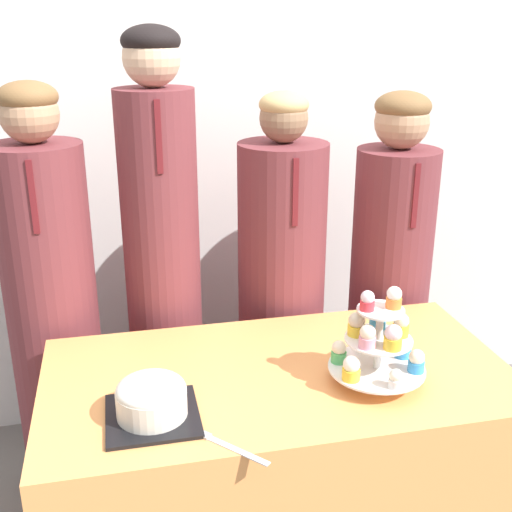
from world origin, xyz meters
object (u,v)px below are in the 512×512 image
object	(u,v)px
round_cake	(151,399)
student_2	(281,305)
student_0	(54,318)
cake_knife	(212,439)
student_1	(164,282)
student_3	(389,293)
cupcake_stand	(379,342)

from	to	relation	value
round_cake	student_2	size ratio (longest dim) A/B	0.16
student_0	student_2	size ratio (longest dim) A/B	1.03
cake_knife	student_0	bearing A→B (deg)	165.07
student_1	student_3	size ratio (longest dim) A/B	1.15
round_cake	student_3	xyz separation A→B (m)	(0.92, 0.68, -0.09)
cake_knife	student_3	size ratio (longest dim) A/B	0.13
cupcake_stand	student_0	world-z (taller)	student_0
student_2	student_3	bearing A→B (deg)	-0.00
round_cake	student_3	world-z (taller)	student_3
round_cake	cake_knife	world-z (taller)	round_cake
student_1	student_3	world-z (taller)	student_1
round_cake	student_1	xyz separation A→B (m)	(0.09, 0.68, 0.03)
round_cake	student_1	distance (m)	0.68
student_0	student_2	bearing A→B (deg)	-0.00
student_1	cake_knife	bearing A→B (deg)	-87.00
cupcake_stand	student_2	world-z (taller)	student_2
student_0	student_1	world-z (taller)	student_1
student_1	student_3	xyz separation A→B (m)	(0.84, -0.00, -0.12)
cupcake_stand	student_0	xyz separation A→B (m)	(-0.89, 0.64, -0.13)
student_2	round_cake	bearing A→B (deg)	-126.82
cake_knife	student_2	size ratio (longest dim) A/B	0.13
student_0	round_cake	bearing A→B (deg)	-67.15
cupcake_stand	student_2	xyz separation A→B (m)	(-0.10, 0.64, -0.17)
round_cake	student_0	xyz separation A→B (m)	(-0.28, 0.68, -0.07)
student_0	student_3	bearing A→B (deg)	-0.00
cake_knife	student_2	xyz separation A→B (m)	(0.38, 0.79, -0.05)
round_cake	student_0	size ratio (longest dim) A/B	0.16
cupcake_stand	student_2	bearing A→B (deg)	98.99
cake_knife	student_1	world-z (taller)	student_1
cupcake_stand	round_cake	bearing A→B (deg)	-176.28
round_cake	student_0	bearing A→B (deg)	112.85
cake_knife	student_0	xyz separation A→B (m)	(-0.41, 0.79, -0.02)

